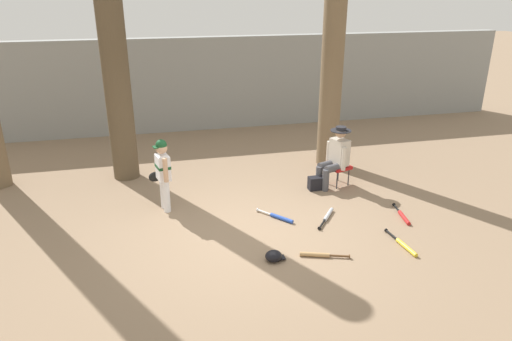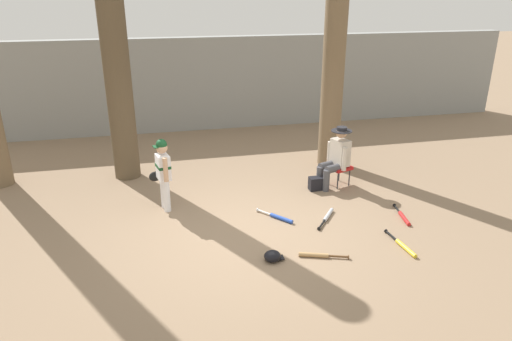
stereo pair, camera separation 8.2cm
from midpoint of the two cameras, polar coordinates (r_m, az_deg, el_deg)
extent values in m
plane|color=#897056|center=(7.56, -1.34, -7.75)|extent=(60.00, 60.00, 0.00)
cube|color=gray|center=(12.89, -6.97, 10.42)|extent=(18.00, 0.36, 2.47)
cylinder|color=brown|center=(9.48, -16.71, 14.67)|extent=(0.52, 0.52, 5.40)
cone|color=brown|center=(10.13, -15.09, -0.63)|extent=(0.76, 0.76, 0.31)
cylinder|color=brown|center=(10.10, 9.66, 12.15)|extent=(0.47, 0.47, 4.19)
cone|color=brown|center=(10.64, 8.96, 0.96)|extent=(0.63, 0.63, 0.28)
cylinder|color=white|center=(8.30, -10.58, -3.08)|extent=(0.12, 0.12, 0.58)
cylinder|color=white|center=(8.46, -10.91, -2.61)|extent=(0.12, 0.12, 0.58)
cube|color=white|center=(8.19, -10.99, 0.41)|extent=(0.26, 0.34, 0.44)
cube|color=#144723|center=(8.18, -11.00, 0.55)|extent=(0.27, 0.34, 0.05)
sphere|color=tan|center=(8.07, -11.16, 2.73)|extent=(0.20, 0.20, 0.20)
sphere|color=#144723|center=(8.05, -11.20, 3.13)|extent=(0.19, 0.19, 0.19)
cube|color=#144723|center=(8.04, -11.80, 2.87)|extent=(0.13, 0.16, 0.02)
cylinder|color=tan|center=(7.95, -10.69, 0.09)|extent=(0.10, 0.10, 0.42)
cylinder|color=tan|center=(8.40, -11.59, 0.33)|extent=(0.10, 0.10, 0.40)
ellipsoid|color=black|center=(8.46, -11.94, -0.70)|extent=(0.24, 0.17, 0.18)
cube|color=red|center=(9.35, 10.36, 0.42)|extent=(0.51, 0.51, 0.06)
cylinder|color=#333338|center=(9.22, 10.20, -1.15)|extent=(0.02, 0.02, 0.38)
cylinder|color=#333338|center=(9.43, 9.00, -0.55)|extent=(0.02, 0.02, 0.38)
cylinder|color=#333338|center=(9.42, 11.57, -0.77)|extent=(0.02, 0.02, 0.38)
cylinder|color=#333338|center=(9.62, 10.36, -0.19)|extent=(0.02, 0.02, 0.38)
cylinder|color=#47474C|center=(9.09, 8.82, -1.22)|extent=(0.13, 0.13, 0.43)
cylinder|color=#47474C|center=(9.23, 8.03, -0.82)|extent=(0.13, 0.13, 0.43)
cylinder|color=#47474C|center=(9.14, 9.86, 0.28)|extent=(0.43, 0.27, 0.15)
cylinder|color=#47474C|center=(9.28, 9.05, 0.66)|extent=(0.43, 0.27, 0.15)
cube|color=beige|center=(9.25, 10.49, 2.21)|extent=(0.34, 0.42, 0.52)
cylinder|color=beige|center=(9.06, 11.01, 1.37)|extent=(0.11, 0.11, 0.46)
cylinder|color=beige|center=(9.37, 9.21, 2.17)|extent=(0.11, 0.11, 0.46)
sphere|color=tan|center=(9.12, 10.66, 4.58)|extent=(0.22, 0.22, 0.22)
cylinder|color=#232328|center=(9.11, 10.67, 4.78)|extent=(0.40, 0.40, 0.02)
cylinder|color=#232328|center=(9.10, 10.69, 4.98)|extent=(0.20, 0.20, 0.09)
cube|color=black|center=(9.16, 7.80, -1.57)|extent=(0.34, 0.18, 0.26)
cone|color=brown|center=(10.66, -28.41, -1.47)|extent=(0.75, 0.75, 0.29)
cylinder|color=yellow|center=(7.47, 18.15, -9.02)|extent=(0.10, 0.48, 0.07)
cylinder|color=black|center=(7.76, 16.49, -7.63)|extent=(0.06, 0.32, 0.03)
cylinder|color=black|center=(7.87, 15.86, -7.11)|extent=(0.06, 0.02, 0.06)
cylinder|color=red|center=(8.36, 17.93, -5.60)|extent=(0.14, 0.45, 0.07)
cylinder|color=black|center=(8.66, 17.10, -4.49)|extent=(0.08, 0.30, 0.03)
cylinder|color=black|center=(8.79, 16.79, -4.07)|extent=(0.06, 0.02, 0.06)
cylinder|color=#B7BCC6|center=(8.17, 9.09, -5.38)|extent=(0.33, 0.41, 0.07)
cylinder|color=black|center=(7.84, 8.31, -6.56)|extent=(0.21, 0.26, 0.03)
cylinder|color=black|center=(7.71, 7.98, -7.06)|extent=(0.05, 0.05, 0.06)
cylinder|color=tan|center=(7.01, 7.37, -10.19)|extent=(0.43, 0.20, 0.07)
cylinder|color=brown|center=(7.03, 10.36, -10.28)|extent=(0.28, 0.12, 0.03)
cylinder|color=brown|center=(7.04, 11.55, -10.31)|extent=(0.03, 0.06, 0.06)
cylinder|color=#2347AD|center=(7.97, 3.42, -5.85)|extent=(0.33, 0.39, 0.07)
cylinder|color=silver|center=(8.17, 1.28, -5.11)|extent=(0.21, 0.25, 0.03)
cylinder|color=silver|center=(8.25, 0.46, -4.82)|extent=(0.05, 0.05, 0.06)
ellipsoid|color=black|center=(6.85, 2.36, -10.41)|extent=(0.25, 0.23, 0.17)
cube|color=black|center=(6.90, 3.32, -10.56)|extent=(0.10, 0.12, 0.02)
camera|label=1|loc=(0.04, -89.71, 0.12)|focal=32.77mm
camera|label=2|loc=(0.04, 90.29, -0.12)|focal=32.77mm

